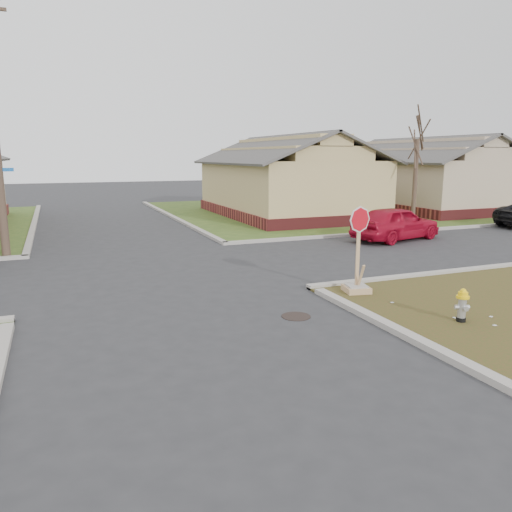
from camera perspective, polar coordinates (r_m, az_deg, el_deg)
name	(u,v)px	position (r m, az deg, el deg)	size (l,w,h in m)	color
ground	(192,322)	(10.74, -7.28, -7.48)	(120.00, 120.00, 0.00)	#2A2A2D
verge_far_right	(432,205)	(37.26, 19.44, 5.47)	(37.00, 19.00, 0.05)	#324E1C
curbs	(150,272)	(15.46, -12.02, -1.79)	(80.00, 40.00, 0.12)	#9F9890
manhole	(296,316)	(11.03, 4.60, -6.89)	(0.64, 0.64, 0.01)	black
side_house_yellow	(287,178)	(29.20, 3.52, 8.88)	(7.60, 11.60, 4.70)	maroon
side_house_tan	(425,176)	(34.68, 18.80, 8.70)	(7.60, 11.60, 4.70)	maroon
tree_mid_right	(415,183)	(26.01, 17.70, 7.98)	(0.22, 0.22, 4.20)	#443327
fire_hydrant	(462,303)	(11.27, 22.51, -5.03)	(0.27, 0.27, 0.71)	black
stop_sign	(357,274)	(12.88, 11.48, -2.01)	(0.62, 0.61, 2.19)	tan
red_sedan	(396,223)	(21.53, 15.69, 3.64)	(1.68, 4.18, 1.43)	#AB0C24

